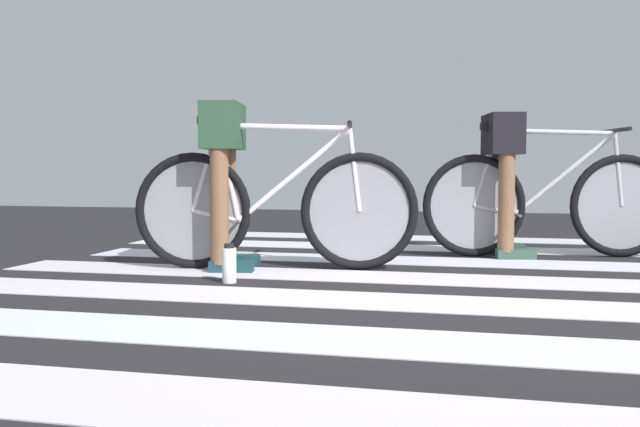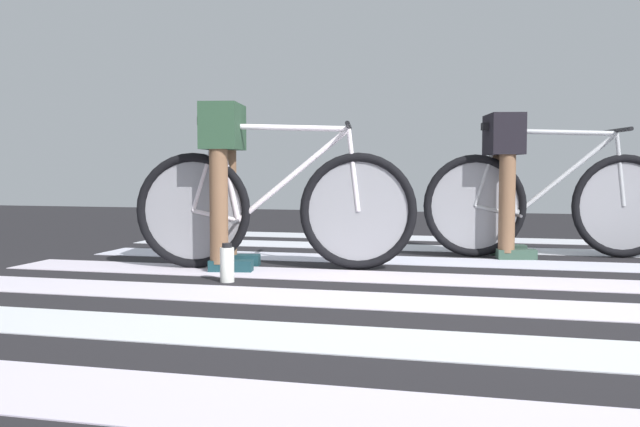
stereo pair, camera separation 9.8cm
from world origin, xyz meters
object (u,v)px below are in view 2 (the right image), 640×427
bicycle_1_of_2 (274,207)px  cyclist_1_of_2 (224,162)px  cyclist_2_of_2 (504,165)px  bicycle_2_of_2 (548,202)px  water_bottle (227,264)px

bicycle_1_of_2 → cyclist_1_of_2: bearing=-180.0°
cyclist_1_of_2 → cyclist_2_of_2: cyclist_1_of_2 is taller
bicycle_2_of_2 → cyclist_1_of_2: bearing=-163.3°
bicycle_2_of_2 → water_bottle: 2.37m
cyclist_1_of_2 → cyclist_2_of_2: 1.95m
cyclist_1_of_2 → bicycle_2_of_2: 2.26m
bicycle_1_of_2 → cyclist_1_of_2: (-0.31, -0.06, 0.27)m
cyclist_2_of_2 → water_bottle: 2.16m
bicycle_1_of_2 → bicycle_2_of_2: size_ratio=1.00×
cyclist_2_of_2 → bicycle_2_of_2: bearing=0.0°
bicycle_1_of_2 → water_bottle: 0.62m
water_bottle → bicycle_1_of_2: bearing=80.1°
cyclist_2_of_2 → water_bottle: cyclist_2_of_2 is taller
cyclist_1_of_2 → cyclist_2_of_2: size_ratio=1.02×
bicycle_1_of_2 → bicycle_2_of_2: (1.67, 1.02, 0.00)m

